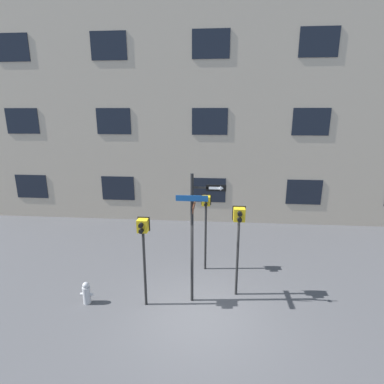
% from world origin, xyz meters
% --- Properties ---
extents(ground_plane, '(60.00, 60.00, 0.00)m').
position_xyz_m(ground_plane, '(0.00, 0.00, 0.00)').
color(ground_plane, '#424244').
extents(building_facade, '(24.00, 0.63, 13.82)m').
position_xyz_m(building_facade, '(-0.00, 7.90, 6.91)').
color(building_facade, tan).
rests_on(building_facade, ground_plane).
extents(street_sign_pole, '(1.40, 0.96, 4.01)m').
position_xyz_m(street_sign_pole, '(-0.21, 0.68, 2.38)').
color(street_sign_pole, black).
rests_on(street_sign_pole, ground_plane).
extents(pedestrian_signal_left, '(0.35, 0.40, 2.77)m').
position_xyz_m(pedestrian_signal_left, '(-1.66, 0.36, 2.14)').
color(pedestrian_signal_left, black).
rests_on(pedestrian_signal_left, ground_plane).
extents(pedestrian_signal_right, '(0.40, 0.40, 2.93)m').
position_xyz_m(pedestrian_signal_right, '(1.08, 1.12, 2.31)').
color(pedestrian_signal_right, black).
rests_on(pedestrian_signal_right, ground_plane).
extents(pedestrian_signal_across, '(0.35, 0.40, 2.83)m').
position_xyz_m(pedestrian_signal_across, '(0.04, 2.64, 2.16)').
color(pedestrian_signal_across, black).
rests_on(pedestrian_signal_across, ground_plane).
extents(fire_hydrant, '(0.39, 0.23, 0.70)m').
position_xyz_m(fire_hydrant, '(-3.47, 0.29, 0.34)').
color(fire_hydrant, '#A5A5A8').
rests_on(fire_hydrant, ground_plane).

